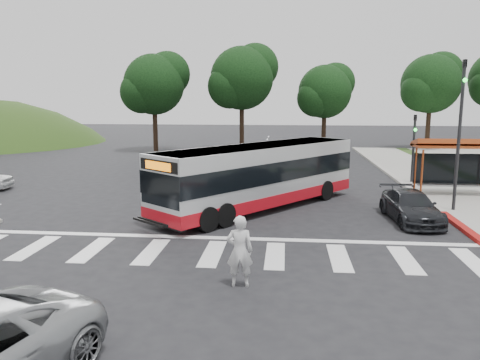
# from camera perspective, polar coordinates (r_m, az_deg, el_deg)

# --- Properties ---
(ground) EXTENTS (140.00, 140.00, 0.00)m
(ground) POSITION_cam_1_polar(r_m,az_deg,el_deg) (19.93, -1.12, -4.33)
(ground) COLOR black
(ground) RESTS_ON ground
(sidewalk_east) EXTENTS (4.00, 40.00, 0.12)m
(sidewalk_east) POSITION_cam_1_polar(r_m,az_deg,el_deg) (28.95, 23.07, -0.53)
(sidewalk_east) COLOR gray
(sidewalk_east) RESTS_ON ground
(curb_east) EXTENTS (0.30, 40.00, 0.15)m
(curb_east) POSITION_cam_1_polar(r_m,az_deg,el_deg) (28.41, 19.22, -0.44)
(curb_east) COLOR #9E9991
(curb_east) RESTS_ON ground
(curb_east_red) EXTENTS (0.32, 6.00, 0.15)m
(curb_east_red) POSITION_cam_1_polar(r_m,az_deg,el_deg) (19.06, 26.19, -5.79)
(curb_east_red) COLOR maroon
(curb_east_red) RESTS_ON ground
(crosswalk_ladder) EXTENTS (18.00, 2.60, 0.01)m
(crosswalk_ladder) POSITION_cam_1_polar(r_m,az_deg,el_deg) (15.17, -3.37, -8.92)
(crosswalk_ladder) COLOR silver
(crosswalk_ladder) RESTS_ON ground
(bus_shelter) EXTENTS (4.20, 1.60, 2.86)m
(bus_shelter) POSITION_cam_1_polar(r_m,az_deg,el_deg) (25.86, 24.87, 3.32)
(bus_shelter) COLOR #A1401A
(bus_shelter) RESTS_ON sidewalk_east
(traffic_signal_ne_tall) EXTENTS (0.18, 0.37, 6.50)m
(traffic_signal_ne_tall) POSITION_cam_1_polar(r_m,az_deg,el_deg) (21.95, 25.26, 6.30)
(traffic_signal_ne_tall) COLOR black
(traffic_signal_ne_tall) RESTS_ON ground
(traffic_signal_ne_short) EXTENTS (0.18, 0.37, 4.00)m
(traffic_signal_ne_short) POSITION_cam_1_polar(r_m,az_deg,el_deg) (28.72, 20.43, 4.44)
(traffic_signal_ne_short) COLOR black
(traffic_signal_ne_short) RESTS_ON ground
(tree_ne_a) EXTENTS (6.16, 5.74, 9.30)m
(tree_ne_a) POSITION_cam_1_polar(r_m,az_deg,el_deg) (49.24, 22.32, 10.90)
(tree_ne_a) COLOR black
(tree_ne_a) RESTS_ON parking_lot
(tree_north_a) EXTENTS (6.60, 6.15, 10.17)m
(tree_north_a) POSITION_cam_1_polar(r_m,az_deg,el_deg) (45.49, 0.33, 12.43)
(tree_north_a) COLOR black
(tree_north_a) RESTS_ON ground
(tree_north_b) EXTENTS (5.72, 5.33, 8.43)m
(tree_north_b) POSITION_cam_1_polar(r_m,az_deg,el_deg) (47.40, 10.40, 10.65)
(tree_north_b) COLOR black
(tree_north_b) RESTS_ON ground
(tree_north_c) EXTENTS (6.16, 5.74, 9.30)m
(tree_north_c) POSITION_cam_1_polar(r_m,az_deg,el_deg) (44.96, -10.34, 11.50)
(tree_north_c) COLOR black
(tree_north_c) RESTS_ON ground
(transit_bus) EXTENTS (8.75, 10.15, 2.86)m
(transit_bus) POSITION_cam_1_polar(r_m,az_deg,el_deg) (20.95, 2.50, 0.35)
(transit_bus) COLOR #B6B9BB
(transit_bus) RESTS_ON ground
(pedestrian) EXTENTS (0.73, 0.51, 1.92)m
(pedestrian) POSITION_cam_1_polar(r_m,az_deg,el_deg) (12.38, -0.04, -8.64)
(pedestrian) COLOR silver
(pedestrian) RESTS_ON ground
(dark_sedan) EXTENTS (2.03, 4.31, 1.21)m
(dark_sedan) POSITION_cam_1_polar(r_m,az_deg,el_deg) (20.09, 20.09, -3.04)
(dark_sedan) COLOR black
(dark_sedan) RESTS_ON ground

